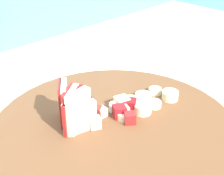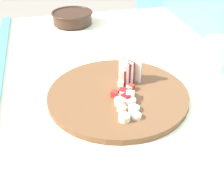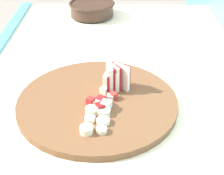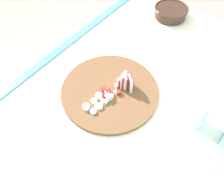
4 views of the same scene
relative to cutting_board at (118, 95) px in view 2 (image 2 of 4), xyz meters
The scene contains 6 objects.
cutting_board is the anchor object (origin of this frame).
apple_wedge_fan 0.07m from the cutting_board, 141.63° to the left, with size 0.06×0.07×0.07m.
apple_dice_pile 0.03m from the cutting_board, 31.65° to the left, with size 0.11×0.08×0.02m.
banana_slice_rows 0.08m from the cutting_board, ahead, with size 0.13×0.07×0.02m.
ceramic_bowl 0.60m from the cutting_board, behind, with size 0.18×0.18×0.06m.
small_jar 0.34m from the cutting_board, 102.93° to the left, with size 0.06×0.06×0.12m, color white.
Camera 2 is at (0.65, -0.22, 1.41)m, focal length 48.20 mm.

